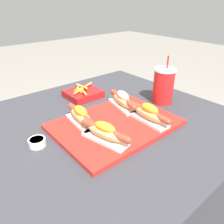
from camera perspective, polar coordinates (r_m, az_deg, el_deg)
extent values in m
cube|color=#333338|center=(1.17, -2.21, -18.10)|extent=(1.11, 1.00, 0.73)
cube|color=red|center=(0.91, 0.82, -3.19)|extent=(0.49, 0.36, 0.02)
cube|color=white|center=(0.79, -1.82, -7.05)|extent=(0.10, 0.19, 0.01)
ellipsoid|color=tan|center=(0.78, -1.85, -5.35)|extent=(0.08, 0.16, 0.04)
cylinder|color=#9E3D28|center=(0.77, -1.86, -4.91)|extent=(0.07, 0.19, 0.03)
sphere|color=#9E3D28|center=(0.72, 4.15, -7.39)|extent=(0.03, 0.03, 0.03)
sphere|color=#9E3D28|center=(0.83, -7.09, -2.69)|extent=(0.03, 0.03, 0.03)
ellipsoid|color=gold|center=(0.76, -1.88, -3.91)|extent=(0.06, 0.09, 0.03)
cube|color=white|center=(0.92, 9.51, -2.05)|extent=(0.06, 0.18, 0.01)
ellipsoid|color=tan|center=(0.91, 9.65, -0.51)|extent=(0.05, 0.16, 0.04)
cylinder|color=#9E3D28|center=(0.90, 9.69, -0.11)|extent=(0.03, 0.19, 0.03)
sphere|color=#9E3D28|center=(0.85, 14.45, -2.49)|extent=(0.03, 0.03, 0.03)
sphere|color=#9E3D28|center=(0.96, 5.47, 1.99)|extent=(0.03, 0.03, 0.03)
ellipsoid|color=gold|center=(0.89, 9.77, 0.88)|extent=(0.04, 0.09, 0.04)
cube|color=white|center=(0.90, -7.99, -2.71)|extent=(0.08, 0.18, 0.01)
ellipsoid|color=tan|center=(0.88, -8.10, -1.15)|extent=(0.06, 0.16, 0.04)
cylinder|color=#9E3D28|center=(0.88, -8.13, -0.74)|extent=(0.05, 0.19, 0.03)
sphere|color=#9E3D28|center=(0.81, -5.03, -3.46)|extent=(0.03, 0.03, 0.03)
sphere|color=#9E3D28|center=(0.96, -10.74, 1.55)|extent=(0.03, 0.03, 0.03)
ellipsoid|color=gold|center=(0.87, -8.21, 0.24)|extent=(0.05, 0.09, 0.04)
cube|color=white|center=(1.03, 2.77, 1.64)|extent=(0.10, 0.19, 0.01)
ellipsoid|color=tan|center=(1.01, 2.80, 3.06)|extent=(0.08, 0.16, 0.04)
cylinder|color=#9E3D28|center=(1.01, 2.81, 3.43)|extent=(0.07, 0.19, 0.03)
sphere|color=#9E3D28|center=(0.94, 5.74, 1.24)|extent=(0.03, 0.03, 0.03)
sphere|color=#9E3D28|center=(1.09, 0.28, 5.30)|extent=(0.03, 0.03, 0.03)
ellipsoid|color=silver|center=(1.00, 2.83, 4.34)|extent=(0.06, 0.09, 0.04)
cylinder|color=silver|center=(0.84, -18.97, -7.51)|extent=(0.06, 0.06, 0.03)
cylinder|color=yellow|center=(0.83, -19.06, -7.00)|extent=(0.05, 0.05, 0.01)
cylinder|color=red|center=(1.11, 13.24, 6.37)|extent=(0.10, 0.10, 0.16)
cylinder|color=white|center=(1.09, 13.74, 10.66)|extent=(0.10, 0.10, 0.01)
cylinder|color=red|center=(1.09, 14.36, 12.52)|extent=(0.01, 0.01, 0.06)
cube|color=#B21919|center=(1.18, -7.56, 4.74)|extent=(0.17, 0.16, 0.03)
cylinder|color=gold|center=(1.12, -7.41, 5.24)|extent=(0.03, 0.07, 0.01)
cylinder|color=gold|center=(1.19, -8.19, 6.06)|extent=(0.09, 0.02, 0.01)
cylinder|color=gold|center=(1.14, -8.76, 5.37)|extent=(0.07, 0.04, 0.01)
cylinder|color=gold|center=(1.19, -7.87, 6.66)|extent=(0.02, 0.09, 0.01)
cylinder|color=gold|center=(1.21, -8.18, 6.51)|extent=(0.02, 0.06, 0.01)
cylinder|color=gold|center=(1.21, -6.28, 7.07)|extent=(0.07, 0.04, 0.01)
cylinder|color=gold|center=(1.17, -7.86, 5.92)|extent=(0.06, 0.07, 0.01)
cylinder|color=gold|center=(1.19, -8.93, 6.28)|extent=(0.05, 0.06, 0.01)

